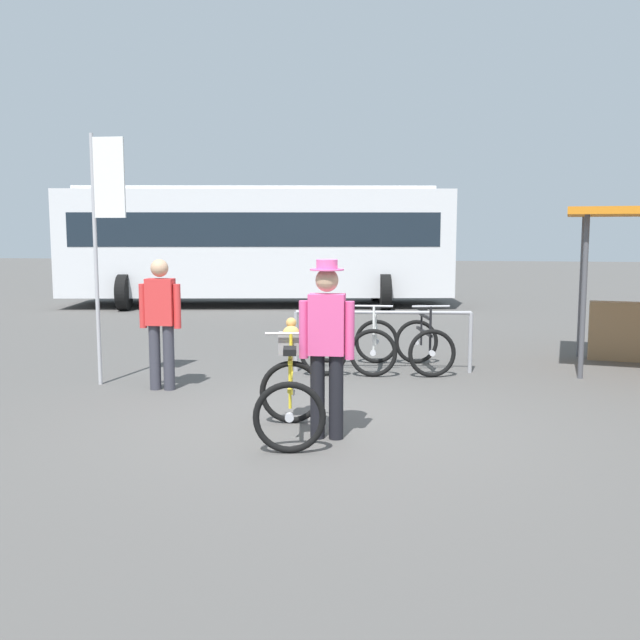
% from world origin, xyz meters
% --- Properties ---
extents(ground_plane, '(80.00, 80.00, 0.00)m').
position_xyz_m(ground_plane, '(0.00, 0.00, 0.00)').
color(ground_plane, '#514F4C').
extents(bike_rack_rail, '(2.50, 0.30, 0.88)m').
position_xyz_m(bike_rack_rail, '(0.47, 2.85, 0.64)').
color(bike_rack_rail, '#99999E').
rests_on(bike_rack_rail, ground).
extents(racked_bike_teal, '(0.72, 1.15, 0.98)m').
position_xyz_m(racked_bike_teal, '(-0.35, 2.95, 0.37)').
color(racked_bike_teal, black).
rests_on(racked_bike_teal, ground).
extents(racked_bike_white, '(0.68, 1.12, 0.98)m').
position_xyz_m(racked_bike_white, '(0.35, 3.01, 0.37)').
color(racked_bike_white, black).
rests_on(racked_bike_white, ground).
extents(racked_bike_black, '(0.88, 1.22, 0.97)m').
position_xyz_m(racked_bike_black, '(1.04, 3.08, 0.37)').
color(racked_bike_black, black).
rests_on(racked_bike_black, ground).
extents(featured_bicycle, '(0.83, 1.25, 1.09)m').
position_xyz_m(featured_bicycle, '(-0.26, -0.39, 0.49)').
color(featured_bicycle, black).
rests_on(featured_bicycle, ground).
extents(person_with_featured_bike, '(0.53, 0.32, 1.72)m').
position_xyz_m(person_with_featured_bike, '(0.12, -0.51, 0.95)').
color(person_with_featured_bike, black).
rests_on(person_with_featured_bike, ground).
extents(pedestrian_with_backpack, '(0.53, 0.34, 1.64)m').
position_xyz_m(pedestrian_with_backpack, '(-2.21, 1.35, 0.94)').
color(pedestrian_with_backpack, '#383842').
rests_on(pedestrian_with_backpack, ground).
extents(bus_distant, '(10.27, 4.40, 3.08)m').
position_xyz_m(bus_distant, '(-3.31, 11.52, 1.74)').
color(bus_distant, silver).
rests_on(bus_distant, ground).
extents(banner_flag, '(0.45, 0.05, 3.20)m').
position_xyz_m(banner_flag, '(-2.99, 1.51, 2.23)').
color(banner_flag, '#B2B2B7').
rests_on(banner_flag, ground).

